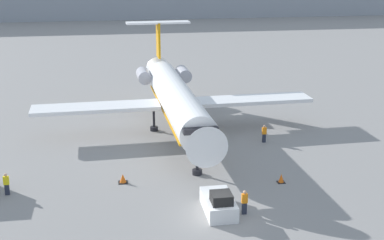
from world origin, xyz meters
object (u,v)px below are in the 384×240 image
at_px(pushback_tug, 219,203).
at_px(traffic_cone_left, 123,179).
at_px(worker_near_tug, 244,202).
at_px(worker_by_wing, 264,133).
at_px(traffic_cone_right, 281,178).
at_px(worker_on_apron, 6,184).
at_px(airplane_main, 176,98).

xyz_separation_m(pushback_tug, traffic_cone_left, (-6.27, 5.97, -0.32)).
relative_size(pushback_tug, worker_near_tug, 2.28).
bearing_deg(worker_by_wing, worker_near_tug, -111.71).
height_order(traffic_cone_left, traffic_cone_right, traffic_cone_right).
relative_size(worker_near_tug, worker_on_apron, 1.03).
xyz_separation_m(worker_near_tug, worker_on_apron, (-16.37, 5.73, -0.03)).
bearing_deg(traffic_cone_left, worker_on_apron, -174.54).
relative_size(worker_by_wing, traffic_cone_left, 2.34).
bearing_deg(worker_by_wing, traffic_cone_left, -151.81).
relative_size(pushback_tug, worker_on_apron, 2.34).
distance_m(airplane_main, traffic_cone_left, 13.09).
height_order(worker_by_wing, traffic_cone_right, worker_by_wing).
bearing_deg(worker_near_tug, worker_by_wing, 68.29).
relative_size(traffic_cone_left, traffic_cone_right, 1.00).
height_order(airplane_main, worker_on_apron, airplane_main).
bearing_deg(worker_near_tug, airplane_main, 97.29).
height_order(pushback_tug, worker_near_tug, pushback_tug).
xyz_separation_m(worker_on_apron, traffic_cone_left, (8.44, 0.81, -0.54)).
xyz_separation_m(worker_by_wing, traffic_cone_right, (-1.33, -9.10, -0.53)).
bearing_deg(airplane_main, worker_by_wing, -28.45).
bearing_deg(traffic_cone_left, worker_by_wing, 28.19).
xyz_separation_m(worker_near_tug, traffic_cone_left, (-7.93, 6.53, -0.57)).
bearing_deg(traffic_cone_right, worker_near_tug, -131.86).
height_order(worker_on_apron, traffic_cone_right, worker_on_apron).
relative_size(worker_by_wing, worker_on_apron, 1.00).
bearing_deg(worker_on_apron, worker_by_wing, 20.09).
relative_size(worker_on_apron, traffic_cone_left, 2.34).
bearing_deg(traffic_cone_left, traffic_cone_right, -9.09).
xyz_separation_m(airplane_main, worker_near_tug, (2.29, -17.91, -2.64)).
relative_size(pushback_tug, traffic_cone_right, 5.48).
relative_size(airplane_main, pushback_tug, 7.09).
xyz_separation_m(airplane_main, pushback_tug, (0.64, -17.35, -2.90)).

